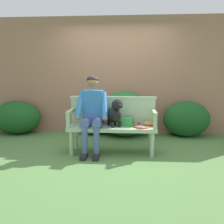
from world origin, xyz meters
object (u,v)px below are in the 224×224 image
sports_bag (125,122)px  tennis_racket (141,126)px  baseball_glove (149,123)px  garden_bench (112,130)px  person_seated (92,111)px  dog_on_bench (115,113)px

sports_bag → tennis_racket: bearing=-15.0°
tennis_racket → baseball_glove: bearing=29.9°
garden_bench → person_seated: (-0.34, -0.01, 0.33)m
garden_bench → person_seated: 0.48m
dog_on_bench → tennis_racket: size_ratio=0.84×
person_seated → sports_bag: size_ratio=4.81×
person_seated → dog_on_bench: person_seated is taller
person_seated → tennis_racket: bearing=0.5°
garden_bench → sports_bag: (0.23, 0.07, 0.14)m
garden_bench → dog_on_bench: bearing=-16.8°
dog_on_bench → baseball_glove: 0.63m
baseball_glove → tennis_racket: bearing=-154.0°
garden_bench → dog_on_bench: size_ratio=3.13×
garden_bench → tennis_racket: (0.51, -0.01, 0.08)m
baseball_glove → dog_on_bench: bearing=-175.4°
baseball_glove → person_seated: bearing=-178.8°
person_seated → baseball_glove: 1.02m
garden_bench → baseball_glove: (0.65, 0.07, 0.11)m
baseball_glove → sports_bag: size_ratio=0.79×
baseball_glove → sports_bag: (-0.42, -0.00, 0.02)m
tennis_racket → garden_bench: bearing=179.3°
dog_on_bench → baseball_glove: dog_on_bench is taller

